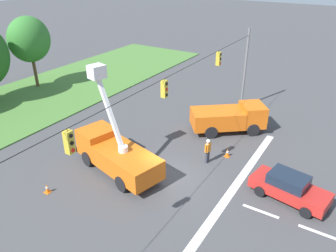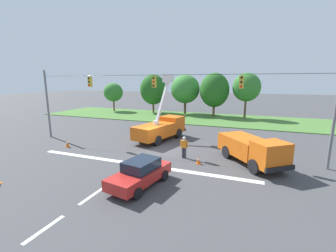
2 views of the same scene
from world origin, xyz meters
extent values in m
plane|color=#424244|center=(0.00, 0.00, 0.00)|extent=(200.00, 200.00, 0.00)
cube|color=#477533|center=(0.00, 18.00, 0.05)|extent=(56.00, 12.00, 0.10)
cube|color=silver|center=(0.00, -4.00, 0.00)|extent=(17.60, 0.50, 0.01)
cube|color=silver|center=(0.00, -6.00, 0.00)|extent=(0.20, 2.00, 0.01)
cube|color=silver|center=(0.00, -9.00, 0.00)|extent=(0.20, 2.00, 0.01)
cube|color=silver|center=(0.00, -12.00, 0.00)|extent=(0.20, 2.00, 0.01)
cylinder|color=slate|center=(-13.00, 0.00, 3.60)|extent=(0.20, 0.20, 7.20)
cylinder|color=slate|center=(13.00, 0.00, 3.60)|extent=(0.20, 0.20, 7.20)
cylinder|color=black|center=(0.00, 0.00, 6.60)|extent=(26.00, 0.03, 0.03)
cylinder|color=black|center=(-7.15, 0.00, 6.55)|extent=(0.02, 0.02, 0.10)
cube|color=gold|center=(-7.15, 0.00, 6.02)|extent=(0.32, 0.28, 0.96)
cylinder|color=black|center=(-7.15, -0.16, 6.34)|extent=(0.16, 0.05, 0.16)
cylinder|color=black|center=(-7.15, -0.16, 6.02)|extent=(0.16, 0.05, 0.16)
cylinder|color=red|center=(-7.15, -0.16, 5.70)|extent=(0.16, 0.05, 0.16)
cylinder|color=black|center=(-0.32, 0.00, 6.55)|extent=(0.02, 0.02, 0.10)
cube|color=gold|center=(-0.32, 0.00, 6.02)|extent=(0.32, 0.28, 0.96)
cylinder|color=black|center=(-0.32, -0.16, 6.34)|extent=(0.16, 0.05, 0.16)
cylinder|color=red|center=(-0.32, -0.16, 6.02)|extent=(0.16, 0.05, 0.16)
cylinder|color=black|center=(-0.32, -0.16, 5.70)|extent=(0.16, 0.05, 0.16)
cylinder|color=black|center=(6.86, 0.00, 6.55)|extent=(0.02, 0.02, 0.10)
cube|color=gold|center=(6.86, 0.00, 6.02)|extent=(0.32, 0.28, 0.96)
cylinder|color=black|center=(6.86, -0.16, 6.34)|extent=(0.16, 0.05, 0.16)
cylinder|color=black|center=(6.86, -0.16, 6.02)|extent=(0.16, 0.05, 0.16)
cylinder|color=red|center=(6.86, -0.16, 5.70)|extent=(0.16, 0.05, 0.16)
cylinder|color=brown|center=(-18.56, 20.35, 1.12)|extent=(0.31, 0.31, 2.25)
ellipsoid|color=#33752D|center=(-18.56, 20.35, 3.86)|extent=(3.79, 3.71, 3.69)
cylinder|color=brown|center=(-10.13, 21.06, 1.18)|extent=(0.37, 0.37, 2.37)
ellipsoid|color=#235B1E|center=(-10.13, 21.06, 4.48)|extent=(4.99, 4.64, 5.65)
cylinder|color=brown|center=(-4.02, 21.80, 1.21)|extent=(0.43, 0.43, 2.41)
ellipsoid|color=#387F33|center=(-4.02, 21.80, 4.63)|extent=(5.21, 5.47, 5.13)
cylinder|color=brown|center=(1.44, 20.71, 1.24)|extent=(0.38, 0.38, 2.47)
ellipsoid|color=#235B1E|center=(1.44, 20.71, 4.56)|extent=(4.92, 4.44, 5.77)
cylinder|color=brown|center=(6.56, 20.56, 1.62)|extent=(0.32, 0.32, 3.24)
ellipsoid|color=#33752D|center=(6.56, 20.56, 5.10)|extent=(4.38, 3.77, 4.57)
cube|color=orange|center=(-1.35, 2.10, 1.14)|extent=(3.32, 4.92, 1.28)
cube|color=orange|center=(-0.56, 5.21, 1.37)|extent=(2.61, 2.41, 1.74)
cube|color=#1E2838|center=(-0.40, 5.86, 1.67)|extent=(1.92, 0.57, 0.78)
cube|color=black|center=(-0.31, 6.22, 0.65)|extent=(2.27, 0.72, 0.30)
cylinder|color=black|center=(-1.65, 5.22, 0.50)|extent=(0.52, 1.04, 1.00)
cylinder|color=black|center=(0.40, 4.70, 0.50)|extent=(0.52, 1.04, 1.00)
cylinder|color=black|center=(-2.57, 1.58, 0.50)|extent=(0.52, 1.04, 1.00)
cylinder|color=black|center=(-0.52, 1.06, 0.50)|extent=(0.52, 1.04, 1.00)
cylinder|color=silver|center=(-1.27, 2.41, 1.96)|extent=(0.60, 0.60, 0.36)
cube|color=white|center=(-1.01, 3.43, 3.95)|extent=(0.80, 2.32, 4.44)
cube|color=white|center=(-0.75, 4.46, 6.36)|extent=(1.07, 1.00, 0.80)
cube|color=orange|center=(7.33, -0.05, 1.16)|extent=(4.25, 4.52, 1.32)
cube|color=orange|center=(9.10, -2.27, 1.33)|extent=(2.76, 2.69, 1.66)
cube|color=#1E2838|center=(9.48, -2.73, 1.62)|extent=(1.56, 1.28, 0.75)
cube|color=black|center=(9.68, -3.00, 0.65)|extent=(1.87, 1.54, 0.30)
cylinder|color=black|center=(9.77, -1.44, 0.50)|extent=(0.84, 0.96, 1.00)
cylinder|color=black|center=(8.15, -2.74, 0.50)|extent=(0.84, 0.96, 1.00)
cylinder|color=black|center=(7.70, 1.16, 0.50)|extent=(0.84, 0.96, 1.00)
cylinder|color=black|center=(6.07, -0.14, 0.50)|extent=(0.84, 0.96, 1.00)
cube|color=red|center=(1.87, -6.98, 0.64)|extent=(2.49, 4.54, 0.64)
cube|color=#192333|center=(1.90, -6.84, 1.26)|extent=(1.84, 2.30, 0.60)
cylinder|color=black|center=(2.48, -8.45, 0.32)|extent=(0.31, 0.67, 0.64)
cylinder|color=black|center=(0.78, -8.14, 0.32)|extent=(0.31, 0.67, 0.64)
cylinder|color=black|center=(2.95, -5.83, 0.32)|extent=(0.31, 0.67, 0.64)
cylinder|color=black|center=(1.26, -5.52, 0.32)|extent=(0.31, 0.67, 0.64)
cylinder|color=#383842|center=(2.97, -1.40, 0.42)|extent=(0.18, 0.18, 0.85)
cylinder|color=#383842|center=(2.77, -1.37, 0.42)|extent=(0.18, 0.18, 0.85)
cube|color=orange|center=(2.87, -1.38, 1.15)|extent=(0.43, 0.30, 0.60)
cube|color=silver|center=(2.87, -1.38, 1.15)|extent=(0.43, 0.14, 0.62)
cylinder|color=orange|center=(3.14, -1.42, 1.18)|extent=(0.11, 0.11, 0.55)
cylinder|color=orange|center=(2.61, -1.34, 1.18)|extent=(0.11, 0.11, 0.55)
sphere|color=tan|center=(2.87, -1.38, 1.58)|extent=(0.22, 0.22, 0.22)
sphere|color=white|center=(2.87, -1.38, 1.64)|extent=(0.26, 0.26, 0.26)
cube|color=orange|center=(4.26, -2.26, 0.01)|extent=(0.36, 0.36, 0.03)
cone|color=orange|center=(4.26, -2.26, 0.34)|extent=(0.25, 0.25, 0.62)
cylinder|color=white|center=(4.26, -2.26, 0.37)|extent=(0.15, 0.15, 0.11)
cube|color=orange|center=(-5.03, 5.20, 0.01)|extent=(0.36, 0.36, 0.03)
cone|color=orange|center=(-5.03, 5.20, 0.33)|extent=(0.24, 0.24, 0.59)
cylinder|color=white|center=(-5.03, 5.20, 0.36)|extent=(0.15, 0.15, 0.11)
cube|color=orange|center=(-8.25, -2.40, 0.01)|extent=(0.36, 0.36, 0.03)
cone|color=orange|center=(-8.25, -2.40, 0.42)|extent=(0.31, 0.31, 0.77)
cylinder|color=white|center=(-8.25, -2.40, 0.45)|extent=(0.19, 0.19, 0.14)
camera|label=1|loc=(-14.41, -8.99, 12.26)|focal=35.00mm
camera|label=2|loc=(7.85, -17.97, 6.12)|focal=24.00mm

